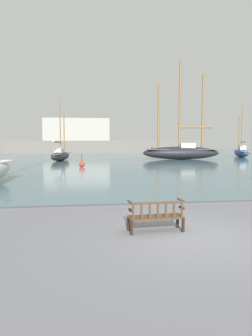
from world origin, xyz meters
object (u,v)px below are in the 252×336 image
object	(u,v)px
sailboat_far_port	(181,151)
sailboat_far_starboard	(241,152)
park_bench	(156,216)
channel_buoy	(82,164)
sailboat_centre_channel	(60,155)

from	to	relation	value
sailboat_far_port	sailboat_far_starboard	bearing A→B (deg)	21.87
park_bench	sailboat_far_port	size ratio (longest dim) A/B	0.12
channel_buoy	park_bench	bearing A→B (deg)	-83.53
park_bench	sailboat_centre_channel	xyz separation A→B (m)	(-5.22, 30.69, 0.35)
sailboat_far_port	channel_buoy	distance (m)	16.76
park_bench	sailboat_far_port	bearing A→B (deg)	70.63
sailboat_centre_channel	sailboat_far_starboard	xyz separation A→B (m)	(27.42, 5.02, 0.03)
park_bench	sailboat_far_starboard	size ratio (longest dim) A/B	0.21
sailboat_far_port	channel_buoy	world-z (taller)	sailboat_far_port
sailboat_centre_channel	park_bench	bearing A→B (deg)	-80.34
sailboat_centre_channel	sailboat_far_starboard	world-z (taller)	sailboat_far_starboard
park_bench	sailboat_far_port	world-z (taller)	sailboat_far_port
sailboat_far_port	sailboat_centre_channel	distance (m)	16.21
park_bench	sailboat_centre_channel	distance (m)	31.13
sailboat_centre_channel	channel_buoy	bearing A→B (deg)	-73.52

